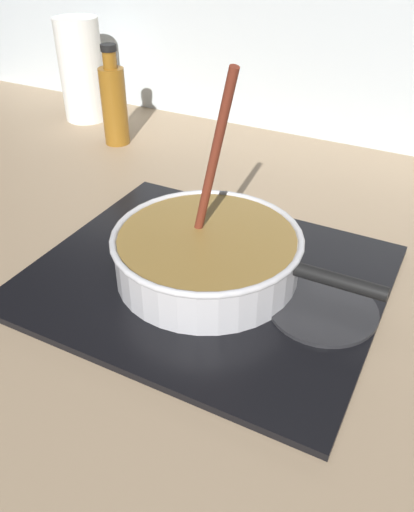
% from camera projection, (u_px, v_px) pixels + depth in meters
% --- Properties ---
extents(ground, '(2.40, 1.60, 0.04)m').
position_uv_depth(ground, '(173.00, 322.00, 0.82)').
color(ground, '#9E8466').
extents(backsplash_wall, '(2.40, 0.02, 0.55)m').
position_uv_depth(backsplash_wall, '(340.00, 27.00, 1.23)').
color(backsplash_wall, silver).
rests_on(backsplash_wall, ground).
extents(hob_plate, '(0.56, 0.48, 0.01)m').
position_uv_depth(hob_plate, '(207.00, 277.00, 0.88)').
color(hob_plate, black).
rests_on(hob_plate, ground).
extents(burner_ring, '(0.18, 0.18, 0.01)m').
position_uv_depth(burner_ring, '(207.00, 272.00, 0.87)').
color(burner_ring, '#592D0C').
rests_on(burner_ring, hob_plate).
extents(spare_burner, '(0.17, 0.17, 0.01)m').
position_uv_depth(spare_burner, '(323.00, 309.00, 0.79)').
color(spare_burner, '#262628').
rests_on(spare_burner, hob_plate).
extents(cooking_pan, '(0.44, 0.31, 0.34)m').
position_uv_depth(cooking_pan, '(208.00, 253.00, 0.85)').
color(cooking_pan, silver).
rests_on(cooking_pan, hob_plate).
extents(sauce_bottle, '(0.06, 0.06, 0.24)m').
position_uv_depth(sauce_bottle, '(114.00, 103.00, 1.31)').
color(sauce_bottle, '#8C5919').
rests_on(sauce_bottle, ground).
extents(paper_towel_roll, '(0.12, 0.12, 0.27)m').
position_uv_depth(paper_towel_roll, '(82.00, 70.00, 1.44)').
color(paper_towel_roll, white).
rests_on(paper_towel_roll, ground).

